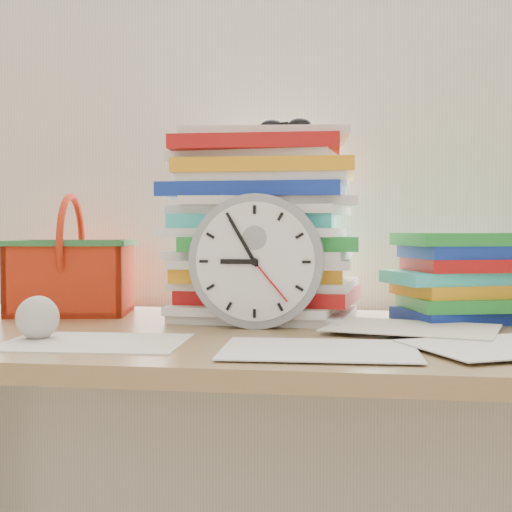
% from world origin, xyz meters
% --- Properties ---
extents(curtain, '(2.40, 0.01, 2.50)m').
position_xyz_m(curtain, '(0.00, 1.98, 1.30)').
color(curtain, white).
rests_on(curtain, room_shell).
extents(desk, '(1.40, 0.70, 0.75)m').
position_xyz_m(desk, '(0.00, 1.60, 0.68)').
color(desk, olive).
rests_on(desk, ground).
extents(paper_stack, '(0.37, 0.30, 0.37)m').
position_xyz_m(paper_stack, '(0.02, 1.79, 0.93)').
color(paper_stack, white).
rests_on(paper_stack, desk).
extents(clock, '(0.24, 0.05, 0.24)m').
position_xyz_m(clock, '(0.03, 1.64, 0.87)').
color(clock, gray).
rests_on(clock, desk).
extents(sunglasses, '(0.13, 0.12, 0.03)m').
position_xyz_m(sunglasses, '(0.07, 1.78, 1.13)').
color(sunglasses, black).
rests_on(sunglasses, paper_stack).
extents(book_stack, '(0.34, 0.30, 0.17)m').
position_xyz_m(book_stack, '(0.42, 1.79, 0.84)').
color(book_stack, white).
rests_on(book_stack, desk).
extents(basket, '(0.28, 0.23, 0.25)m').
position_xyz_m(basket, '(-0.39, 1.79, 0.87)').
color(basket, red).
rests_on(basket, desk).
extents(crumpled_ball, '(0.07, 0.07, 0.07)m').
position_xyz_m(crumpled_ball, '(-0.30, 1.45, 0.79)').
color(crumpled_ball, silver).
rests_on(crumpled_ball, desk).
extents(scattered_papers, '(1.26, 0.42, 0.02)m').
position_xyz_m(scattered_papers, '(0.00, 1.60, 0.76)').
color(scattered_papers, white).
rests_on(scattered_papers, desk).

